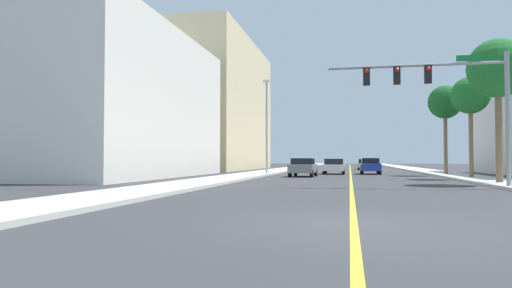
{
  "coord_description": "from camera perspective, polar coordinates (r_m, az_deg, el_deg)",
  "views": [
    {
      "loc": [
        -0.08,
        -9.68,
        1.34
      ],
      "look_at": [
        -6.42,
        21.43,
        2.4
      ],
      "focal_mm": 32.26,
      "sensor_mm": 36.0,
      "label": 1
    }
  ],
  "objects": [
    {
      "name": "palm_mid",
      "position": [
        34.07,
        25.04,
        5.37
      ],
      "size": [
        2.5,
        2.5,
        6.73
      ],
      "color": "brown",
      "rests_on": "sidewalk_right"
    },
    {
      "name": "street_lamp",
      "position": [
        39.58,
        1.33,
        2.81
      ],
      "size": [
        0.56,
        0.28,
        8.05
      ],
      "color": "gray",
      "rests_on": "sidewalk_left"
    },
    {
      "name": "car_white",
      "position": [
        42.31,
        9.65,
        -2.73
      ],
      "size": [
        1.9,
        4.05,
        1.39
      ],
      "rotation": [
        0.0,
        0.0,
        -0.01
      ],
      "color": "white",
      "rests_on": "ground"
    },
    {
      "name": "car_yellow",
      "position": [
        59.81,
        13.34,
        -2.45
      ],
      "size": [
        1.8,
        4.02,
        1.37
      ],
      "rotation": [
        0.0,
        0.0,
        -0.01
      ],
      "color": "gold",
      "rests_on": "ground"
    },
    {
      "name": "car_blue",
      "position": [
        42.82,
        13.98,
        -2.64
      ],
      "size": [
        1.75,
        4.04,
        1.45
      ],
      "rotation": [
        0.0,
        0.0,
        0.01
      ],
      "color": "#1E389E",
      "rests_on": "ground"
    },
    {
      "name": "palm_near",
      "position": [
        27.47,
        27.78,
        8.17
      ],
      "size": [
        3.09,
        3.09,
        7.51
      ],
      "color": "brown",
      "rests_on": "sidewalk_right"
    },
    {
      "name": "lane_marking_center",
      "position": [
        51.7,
        11.62,
        -3.35
      ],
      "size": [
        0.16,
        144.0,
        0.01
      ],
      "primitive_type": "cube",
      "color": "yellow",
      "rests_on": "ground"
    },
    {
      "name": "sidewalk_right",
      "position": [
        52.34,
        20.55,
        -3.17
      ],
      "size": [
        3.13,
        168.0,
        0.15
      ],
      "primitive_type": "cube",
      "color": "beige",
      "rests_on": "ground"
    },
    {
      "name": "traffic_signal_mast",
      "position": [
        23.21,
        22.32,
        6.38
      ],
      "size": [
        8.1,
        0.36,
        6.08
      ],
      "color": "gray",
      "rests_on": "sidewalk_right"
    },
    {
      "name": "sidewalk_left",
      "position": [
        52.32,
        2.68,
        -3.29
      ],
      "size": [
        3.13,
        168.0,
        0.15
      ],
      "primitive_type": "cube",
      "color": "beige",
      "rests_on": "ground"
    },
    {
      "name": "ground",
      "position": [
        51.7,
        11.62,
        -3.36
      ],
      "size": [
        192.0,
        192.0,
        0.0
      ],
      "primitive_type": "plane",
      "color": "#38383A"
    },
    {
      "name": "building_left_near",
      "position": [
        38.73,
        -20.11,
        4.5
      ],
      "size": [
        15.38,
        21.9,
        11.17
      ],
      "primitive_type": "cube",
      "color": "silver",
      "rests_on": "ground"
    },
    {
      "name": "car_gray",
      "position": [
        35.78,
        5.86,
        -2.85
      ],
      "size": [
        1.96,
        4.01,
        1.42
      ],
      "rotation": [
        0.0,
        0.0,
        -0.03
      ],
      "color": "slate",
      "rests_on": "ground"
    },
    {
      "name": "building_left_far",
      "position": [
        63.77,
        -8.24,
        4.56
      ],
      "size": [
        17.84,
        27.15,
        17.01
      ],
      "primitive_type": "cube",
      "color": "beige",
      "rests_on": "ground"
    },
    {
      "name": "palm_far",
      "position": [
        40.75,
        22.39,
        4.72
      ],
      "size": [
        2.71,
        2.71,
        7.23
      ],
      "color": "brown",
      "rests_on": "sidewalk_right"
    }
  ]
}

